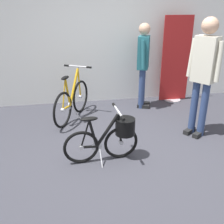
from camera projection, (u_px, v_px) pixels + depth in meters
name	position (u px, v px, depth m)	size (l,w,h in m)	color
ground_plane	(125.00, 156.00, 3.62)	(6.52, 6.52, 0.00)	#38383F
back_wall	(100.00, 28.00, 5.11)	(6.52, 0.10, 3.00)	white
floor_banner_stand	(175.00, 64.00, 5.37)	(0.60, 0.36, 1.74)	#B7B7BC
folding_bike_foreground	(111.00, 136.00, 3.41)	(1.00, 0.53, 0.71)	black
display_bike_left	(72.00, 101.00, 4.64)	(0.72, 1.18, 0.92)	black
visitor_near_wall	(143.00, 61.00, 4.97)	(0.36, 0.50, 1.62)	navy
visitor_browsing	(204.00, 70.00, 3.83)	(0.38, 0.44, 1.79)	navy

